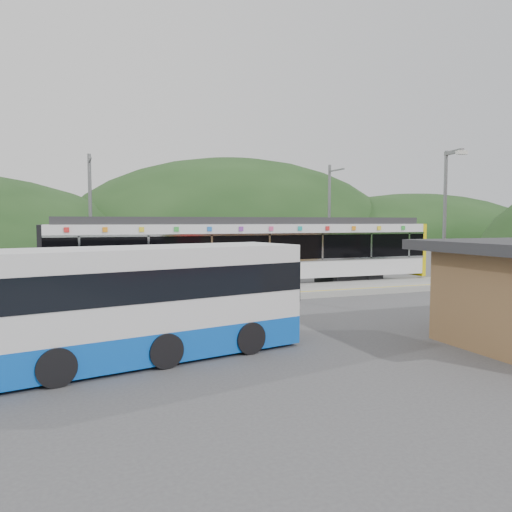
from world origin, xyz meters
name	(u,v)px	position (x,y,z in m)	size (l,w,h in m)	color
ground	(282,308)	(0.00, 0.00, 0.00)	(120.00, 120.00, 0.00)	#4C4C4F
hills	(345,285)	(6.19, 5.29, 0.00)	(146.00, 149.00, 26.00)	#1E3D19
platform	(254,293)	(0.00, 3.30, 0.15)	(26.00, 3.20, 0.30)	#9E9E99
yellow_line	(264,294)	(0.00, 2.00, 0.30)	(26.00, 0.10, 0.01)	yellow
train	(250,250)	(0.83, 6.00, 2.06)	(20.44, 3.01, 3.74)	black
catenary_mast_west	(91,219)	(-7.00, 8.56, 3.65)	(0.18, 1.80, 7.00)	slate
catenary_mast_east	(329,220)	(7.00, 8.56, 3.65)	(0.18, 1.80, 7.00)	slate
bus	(99,309)	(-7.53, -5.86, 1.39)	(10.88, 4.60, 2.89)	blue
lamp_post	(447,221)	(4.18, -4.71, 3.58)	(0.38, 1.08, 5.99)	slate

